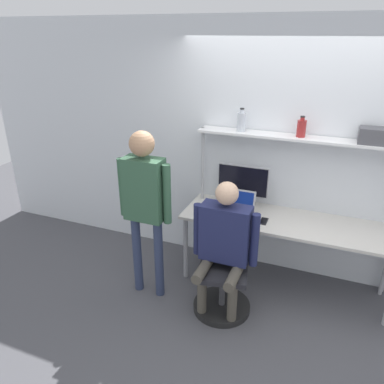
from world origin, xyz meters
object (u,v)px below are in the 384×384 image
object	(u,v)px
person_seated	(224,239)
office_chair	(223,282)
bottle_clear	(242,121)
cell_phone	(264,221)
laptop	(239,208)
person_standing	(145,195)
storage_box	(372,136)
bottle_red	(301,128)
monitor	(243,183)

from	to	relation	value
person_seated	office_chair	bearing A→B (deg)	99.96
bottle_clear	cell_phone	bearing A→B (deg)	-40.34
office_chair	bottle_clear	size ratio (longest dim) A/B	3.95
laptop	person_seated	xyz separation A→B (m)	(0.02, -0.59, -0.04)
person_standing	cell_phone	bearing A→B (deg)	27.23
laptop	storage_box	size ratio (longest dim) A/B	1.35
person_standing	bottle_red	xyz separation A→B (m)	(1.28, 0.85, 0.57)
monitor	bottle_clear	size ratio (longest dim) A/B	2.34
person_seated	bottle_red	xyz separation A→B (m)	(0.49, 0.84, 0.88)
cell_phone	storage_box	distance (m)	1.27
bottle_red	storage_box	xyz separation A→B (m)	(0.62, 0.00, -0.01)
person_standing	bottle_red	size ratio (longest dim) A/B	8.60
bottle_clear	storage_box	bearing A→B (deg)	0.00
laptop	person_standing	size ratio (longest dim) A/B	0.18
monitor	storage_box	bearing A→B (deg)	1.33
cell_phone	bottle_red	bearing A→B (deg)	53.03
office_chair	storage_box	distance (m)	1.94
office_chair	bottle_clear	xyz separation A→B (m)	(-0.10, 0.79, 1.41)
monitor	office_chair	distance (m)	1.07
office_chair	laptop	bearing A→B (deg)	91.52
bottle_clear	storage_box	size ratio (longest dim) A/B	1.03
person_standing	bottle_clear	world-z (taller)	bottle_clear
bottle_clear	bottle_red	world-z (taller)	bottle_clear
person_seated	bottle_clear	size ratio (longest dim) A/B	5.70
laptop	monitor	bearing A→B (deg)	97.62
person_seated	person_standing	size ratio (longest dim) A/B	0.78
office_chair	person_standing	size ratio (longest dim) A/B	0.54
laptop	bottle_red	distance (m)	1.01
office_chair	bottle_clear	distance (m)	1.62
cell_phone	person_seated	xyz separation A→B (m)	(-0.26, -0.53, 0.02)
cell_phone	person_seated	bearing A→B (deg)	-115.79
laptop	bottle_clear	xyz separation A→B (m)	(-0.08, 0.25, 0.85)
person_standing	bottle_clear	distance (m)	1.24
monitor	laptop	distance (m)	0.29
cell_phone	office_chair	xyz separation A→B (m)	(-0.26, -0.48, -0.49)
person_seated	laptop	bearing A→B (deg)	92.18
bottle_clear	bottle_red	size ratio (longest dim) A/B	1.17
person_standing	bottle_red	bearing A→B (deg)	33.50
monitor	storage_box	world-z (taller)	storage_box
person_seated	person_standing	world-z (taller)	person_standing
monitor	laptop	size ratio (longest dim) A/B	1.79
monitor	cell_phone	bearing A→B (deg)	-42.45
monitor	storage_box	distance (m)	1.32
laptop	bottle_clear	bearing A→B (deg)	109.02
cell_phone	storage_box	xyz separation A→B (m)	(0.86, 0.31, 0.89)
bottle_clear	storage_box	xyz separation A→B (m)	(1.22, 0.00, -0.03)
person_seated	monitor	bearing A→B (deg)	93.66
monitor	bottle_clear	bearing A→B (deg)	154.08
person_seated	bottle_clear	bearing A→B (deg)	97.31
monitor	office_chair	bearing A→B (deg)	-86.72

